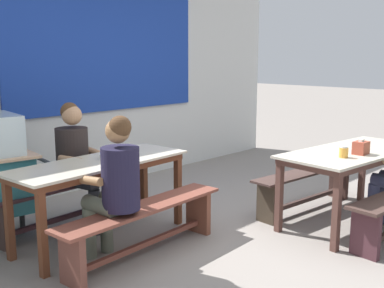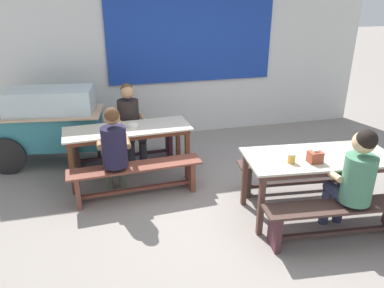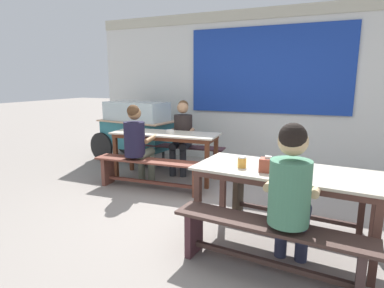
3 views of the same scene
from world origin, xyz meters
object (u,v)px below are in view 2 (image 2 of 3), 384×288
(dining_table_near, at_px, (318,162))
(bench_far_back, at_px, (124,144))
(person_center_facing, at_px, (130,120))
(bench_near_back, at_px, (295,171))
(person_left_back_turned, at_px, (114,147))
(soup_bowl, at_px, (133,125))
(dining_table_far, at_px, (128,134))
(food_cart, at_px, (51,120))
(bench_near_front, at_px, (338,217))
(bench_far_front, at_px, (136,176))
(condiment_jar, at_px, (291,158))
(person_near_front, at_px, (354,176))
(tissue_box, at_px, (315,157))

(dining_table_near, relative_size, bench_far_back, 1.05)
(person_center_facing, bearing_deg, bench_near_back, -34.39)
(person_left_back_turned, xyz_separation_m, soup_bowl, (0.29, 0.51, 0.08))
(dining_table_far, bearing_deg, food_cart, 143.09)
(food_cart, xyz_separation_m, soup_bowl, (1.16, -0.79, 0.09))
(dining_table_far, relative_size, bench_near_back, 1.10)
(dining_table_far, distance_m, bench_near_front, 2.87)
(dining_table_near, bearing_deg, person_left_back_turned, 157.01)
(food_cart, distance_m, person_left_back_turned, 1.57)
(person_center_facing, bearing_deg, bench_far_back, 147.30)
(bench_far_front, relative_size, bench_near_back, 1.08)
(bench_far_back, distance_m, food_cart, 1.15)
(bench_near_front, height_order, condiment_jar, condiment_jar)
(person_left_back_turned, bearing_deg, bench_far_back, 80.32)
(food_cart, bearing_deg, condiment_jar, -40.76)
(bench_far_front, distance_m, bench_near_front, 2.46)
(dining_table_near, height_order, food_cart, food_cart)
(soup_bowl, bearing_deg, bench_far_back, 101.92)
(bench_far_front, height_order, person_near_front, person_near_front)
(bench_near_front, height_order, person_center_facing, person_center_facing)
(food_cart, height_order, person_left_back_turned, person_left_back_turned)
(person_near_front, height_order, person_left_back_turned, person_near_front)
(dining_table_far, distance_m, dining_table_near, 2.53)
(bench_far_front, bearing_deg, condiment_jar, -31.47)
(dining_table_far, height_order, person_center_facing, person_center_facing)
(person_near_front, relative_size, person_left_back_turned, 1.03)
(bench_far_front, height_order, food_cart, food_cart)
(bench_near_back, relative_size, person_near_front, 1.24)
(dining_table_far, relative_size, food_cart, 0.93)
(bench_near_front, bearing_deg, bench_near_back, 84.49)
(food_cart, xyz_separation_m, person_left_back_turned, (0.87, -1.31, 0.01))
(food_cart, xyz_separation_m, tissue_box, (2.99, -2.41, 0.13))
(condiment_jar, bearing_deg, person_center_facing, 127.87)
(dining_table_far, height_order, tissue_box, tissue_box)
(dining_table_far, xyz_separation_m, bench_near_back, (2.11, -0.91, -0.39))
(bench_far_front, relative_size, soup_bowl, 13.22)
(bench_far_back, relative_size, person_near_front, 1.31)
(dining_table_far, relative_size, person_left_back_turned, 1.41)
(bench_near_front, bearing_deg, person_left_back_turned, 145.66)
(food_cart, distance_m, person_near_front, 4.26)
(tissue_box, bearing_deg, person_center_facing, 131.41)
(bench_near_back, distance_m, person_near_front, 1.15)
(food_cart, height_order, person_near_front, person_near_front)
(person_left_back_turned, bearing_deg, bench_near_front, -34.34)
(soup_bowl, bearing_deg, tissue_box, -41.39)
(dining_table_far, height_order, condiment_jar, condiment_jar)
(bench_near_back, bearing_deg, bench_far_front, 170.28)
(tissue_box, bearing_deg, bench_near_front, -77.32)
(bench_near_front, relative_size, person_center_facing, 1.31)
(bench_far_front, distance_m, person_left_back_turned, 0.47)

